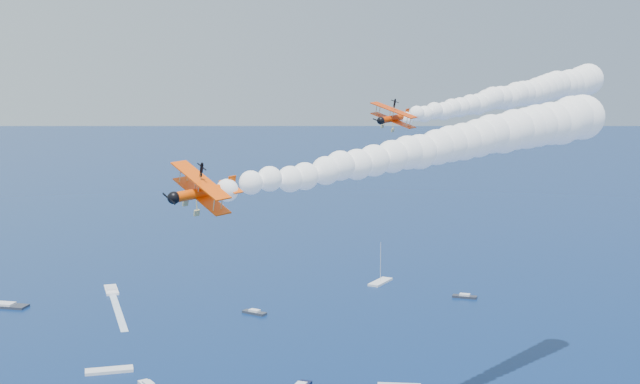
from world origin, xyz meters
TOP-DOWN VIEW (x-y plane):
  - biplane_lead at (25.10, 34.59)m, footprint 9.36×10.99m
  - biplane_trail at (-23.85, 6.22)m, footprint 9.02×10.84m
  - smoke_trail_lead at (58.65, 41.22)m, footprint 70.33×31.66m
  - smoke_trail_trail at (10.27, 8.54)m, footprint 69.59×15.65m
  - spectator_boats at (-6.15, 121.14)m, footprint 230.50×170.82m

SIDE VIEW (x-z plane):
  - spectator_boats at x=-6.15m, z-range 0.00..0.70m
  - biplane_trail at x=-23.85m, z-range 52.10..60.76m
  - smoke_trail_trail at x=10.27m, z-range 53.06..65.09m
  - biplane_lead at x=25.10m, z-range 57.08..64.81m
  - smoke_trail_lead at x=58.65m, z-range 57.57..69.60m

